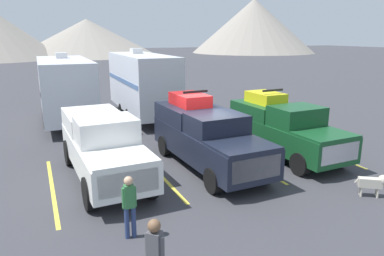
{
  "coord_description": "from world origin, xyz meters",
  "views": [
    {
      "loc": [
        -5.46,
        -11.5,
        4.71
      ],
      "look_at": [
        0.0,
        1.01,
        1.2
      ],
      "focal_mm": 33.96,
      "sensor_mm": 36.0,
      "label": 1
    }
  ],
  "objects_px": {
    "pickup_truck_b": "(205,134)",
    "dog": "(375,182)",
    "pickup_truck_c": "(283,127)",
    "person_b": "(129,203)",
    "camper_trailer_a": "(65,87)",
    "camper_trailer_b": "(142,82)",
    "pickup_truck_a": "(102,144)"
  },
  "relations": [
    {
      "from": "person_b",
      "to": "pickup_truck_c",
      "type": "bearing_deg",
      "value": 27.12
    },
    {
      "from": "pickup_truck_b",
      "to": "camper_trailer_a",
      "type": "height_order",
      "value": "camper_trailer_a"
    },
    {
      "from": "pickup_truck_c",
      "to": "dog",
      "type": "distance_m",
      "value": 4.42
    },
    {
      "from": "pickup_truck_c",
      "to": "person_b",
      "type": "height_order",
      "value": "pickup_truck_c"
    },
    {
      "from": "camper_trailer_b",
      "to": "person_b",
      "type": "bearing_deg",
      "value": -107.48
    },
    {
      "from": "pickup_truck_c",
      "to": "dog",
      "type": "height_order",
      "value": "pickup_truck_c"
    },
    {
      "from": "camper_trailer_a",
      "to": "pickup_truck_c",
      "type": "bearing_deg",
      "value": -50.97
    },
    {
      "from": "pickup_truck_a",
      "to": "pickup_truck_c",
      "type": "distance_m",
      "value": 7.07
    },
    {
      "from": "person_b",
      "to": "pickup_truck_b",
      "type": "bearing_deg",
      "value": 45.0
    },
    {
      "from": "pickup_truck_b",
      "to": "camper_trailer_a",
      "type": "distance_m",
      "value": 9.93
    },
    {
      "from": "pickup_truck_a",
      "to": "camper_trailer_b",
      "type": "bearing_deg",
      "value": 65.63
    },
    {
      "from": "dog",
      "to": "camper_trailer_a",
      "type": "bearing_deg",
      "value": 118.96
    },
    {
      "from": "pickup_truck_b",
      "to": "pickup_truck_c",
      "type": "bearing_deg",
      "value": -1.8
    },
    {
      "from": "pickup_truck_b",
      "to": "camper_trailer_a",
      "type": "xyz_separation_m",
      "value": [
        -4.03,
        9.05,
        0.79
      ]
    },
    {
      "from": "pickup_truck_b",
      "to": "dog",
      "type": "relative_size",
      "value": 7.25
    },
    {
      "from": "pickup_truck_b",
      "to": "dog",
      "type": "xyz_separation_m",
      "value": [
        3.45,
        -4.47,
        -0.73
      ]
    },
    {
      "from": "pickup_truck_b",
      "to": "person_b",
      "type": "bearing_deg",
      "value": -135.0
    },
    {
      "from": "person_b",
      "to": "dog",
      "type": "height_order",
      "value": "person_b"
    },
    {
      "from": "pickup_truck_b",
      "to": "dog",
      "type": "height_order",
      "value": "pickup_truck_b"
    },
    {
      "from": "camper_trailer_a",
      "to": "camper_trailer_b",
      "type": "distance_m",
      "value": 4.19
    },
    {
      "from": "camper_trailer_b",
      "to": "dog",
      "type": "bearing_deg",
      "value": -75.93
    },
    {
      "from": "pickup_truck_c",
      "to": "person_b",
      "type": "xyz_separation_m",
      "value": [
        -7.17,
        -3.67,
        -0.26
      ]
    },
    {
      "from": "pickup_truck_c",
      "to": "camper_trailer_a",
      "type": "bearing_deg",
      "value": 129.03
    },
    {
      "from": "camper_trailer_a",
      "to": "pickup_truck_b",
      "type": "bearing_deg",
      "value": -66.0
    },
    {
      "from": "pickup_truck_b",
      "to": "pickup_truck_c",
      "type": "xyz_separation_m",
      "value": [
        3.39,
        -0.11,
        -0.04
      ]
    },
    {
      "from": "camper_trailer_a",
      "to": "person_b",
      "type": "distance_m",
      "value": 12.87
    },
    {
      "from": "dog",
      "to": "camper_trailer_b",
      "type": "bearing_deg",
      "value": 104.07
    },
    {
      "from": "pickup_truck_a",
      "to": "person_b",
      "type": "xyz_separation_m",
      "value": [
        -0.12,
        -4.07,
        -0.28
      ]
    },
    {
      "from": "person_b",
      "to": "camper_trailer_b",
      "type": "bearing_deg",
      "value": 72.52
    },
    {
      "from": "camper_trailer_b",
      "to": "person_b",
      "type": "relative_size",
      "value": 5.51
    },
    {
      "from": "pickup_truck_b",
      "to": "dog",
      "type": "bearing_deg",
      "value": -52.33
    },
    {
      "from": "camper_trailer_b",
      "to": "person_b",
      "type": "distance_m",
      "value": 13.14
    }
  ]
}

